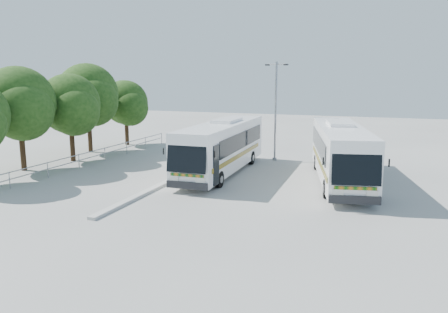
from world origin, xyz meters
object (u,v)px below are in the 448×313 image
at_px(coach_main, 222,146).
at_px(tree_far_e, 126,103).
at_px(coach_adjacent, 340,152).
at_px(lamppost, 276,107).
at_px(tree_far_c, 71,104).
at_px(tree_far_d, 88,94).
at_px(tree_far_b, 20,103).

bearing_deg(coach_main, tree_far_e, 145.09).
xyz_separation_m(coach_adjacent, lamppost, (-5.27, 5.30, 2.21)).
distance_m(coach_main, lamppost, 6.29).
xyz_separation_m(coach_main, lamppost, (2.22, 5.44, 2.25)).
distance_m(tree_far_c, lamppost, 15.14).
xyz_separation_m(tree_far_d, tree_far_e, (0.68, 4.50, -0.93)).
height_order(tree_far_c, lamppost, lamppost).
relative_size(tree_far_b, coach_adjacent, 0.57).
bearing_deg(coach_main, tree_far_b, -164.49).
bearing_deg(tree_far_b, tree_far_d, 92.23).
bearing_deg(lamppost, coach_adjacent, -34.52).
relative_size(tree_far_c, coach_adjacent, 0.53).
bearing_deg(tree_far_e, coach_main, -33.45).
distance_m(tree_far_b, coach_adjacent, 20.87).
xyz_separation_m(tree_far_e, coach_main, (12.41, -8.20, -2.09)).
relative_size(tree_far_d, tree_far_e, 1.24).
distance_m(tree_far_c, tree_far_d, 3.93).
bearing_deg(lamppost, tree_far_d, -162.86).
relative_size(tree_far_c, lamppost, 0.89).
height_order(tree_far_d, tree_far_e, tree_far_d).
xyz_separation_m(tree_far_b, tree_far_e, (0.39, 12.10, -0.68)).
relative_size(tree_far_c, tree_far_e, 1.10).
bearing_deg(coach_adjacent, tree_far_d, 157.82).
xyz_separation_m(tree_far_b, coach_adjacent, (20.29, 4.05, -2.74)).
bearing_deg(tree_far_e, lamppost, -10.66).
xyz_separation_m(tree_far_d, coach_adjacent, (20.58, -3.55, -2.98)).
bearing_deg(lamppost, tree_far_c, -148.28).
distance_m(tree_far_e, coach_adjacent, 21.56).
relative_size(coach_adjacent, lamppost, 1.68).
bearing_deg(tree_far_c, tree_far_b, -102.91).
bearing_deg(tree_far_b, tree_far_c, 77.09).
bearing_deg(coach_main, tree_far_d, 162.77).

